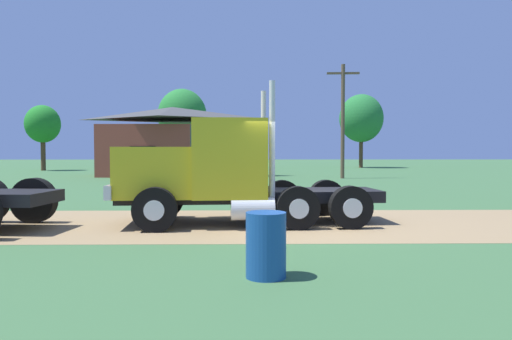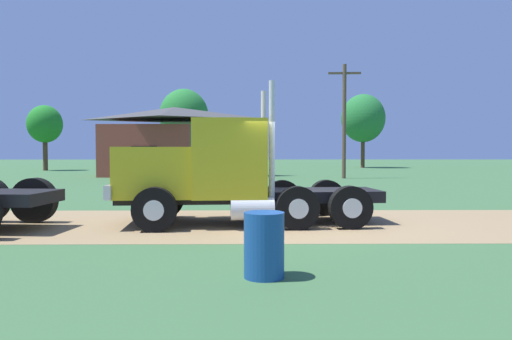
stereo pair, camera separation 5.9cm
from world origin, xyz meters
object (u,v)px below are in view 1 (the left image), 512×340
object	(u,v)px
truck_foreground_white	(217,173)
utility_pole_near	(343,118)
steel_barrel	(266,245)
shed_building	(173,143)

from	to	relation	value
truck_foreground_white	utility_pole_near	size ratio (longest dim) A/B	0.88
truck_foreground_white	utility_pole_near	bearing A→B (deg)	70.15
steel_barrel	utility_pole_near	bearing A→B (deg)	76.17
utility_pole_near	steel_barrel	bearing A→B (deg)	-103.83
truck_foreground_white	shed_building	bearing A→B (deg)	101.82
truck_foreground_white	utility_pole_near	world-z (taller)	utility_pole_near
truck_foreground_white	shed_building	xyz separation A→B (m)	(-4.93, 23.57, 1.23)
steel_barrel	shed_building	world-z (taller)	shed_building
utility_pole_near	truck_foreground_white	bearing A→B (deg)	-109.85
steel_barrel	utility_pole_near	world-z (taller)	utility_pole_near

